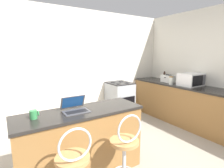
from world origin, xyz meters
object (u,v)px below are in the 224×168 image
object	(u,v)px
stove_range	(120,100)
microwave	(191,79)
bar_stool_far	(125,156)
toaster	(168,79)
laptop	(75,107)
storage_jar	(171,80)
mug_green	(34,114)
pepper_mill	(164,76)

from	to	relation	value
stove_range	microwave	bearing A→B (deg)	-46.18
bar_stool_far	toaster	distance (m)	2.82
bar_stool_far	laptop	bearing A→B (deg)	123.03
storage_jar	bar_stool_far	bearing A→B (deg)	-152.07
laptop	toaster	world-z (taller)	laptop
laptop	microwave	distance (m)	2.83
mug_green	bar_stool_far	bearing A→B (deg)	-33.81
laptop	pepper_mill	xyz separation A→B (m)	(3.01, 1.18, 0.06)
storage_jar	mug_green	size ratio (longest dim) A/B	1.93
laptop	stove_range	xyz separation A→B (m)	(1.69, 1.42, -0.50)
laptop	toaster	size ratio (longest dim) A/B	1.03
stove_range	mug_green	bearing A→B (deg)	-146.85
toaster	stove_range	bearing A→B (deg)	150.99
bar_stool_far	storage_jar	bearing A→B (deg)	27.93
laptop	storage_jar	world-z (taller)	same
storage_jar	mug_green	xyz separation A→B (m)	(-3.02, -0.57, -0.05)
laptop	toaster	bearing A→B (deg)	16.72
bar_stool_far	stove_range	world-z (taller)	bar_stool_far
storage_jar	pepper_mill	xyz separation A→B (m)	(0.47, 0.61, 0.01)
microwave	pepper_mill	world-z (taller)	microwave
microwave	toaster	distance (m)	0.58
microwave	toaster	xyz separation A→B (m)	(-0.05, 0.58, -0.05)
storage_jar	microwave	bearing A→B (deg)	-49.19
bar_stool_far	toaster	bearing A→B (deg)	30.54
laptop	storage_jar	distance (m)	2.60
bar_stool_far	mug_green	distance (m)	1.15
mug_green	storage_jar	bearing A→B (deg)	10.71
toaster	stove_range	xyz separation A→B (m)	(-1.07, 0.59, -0.54)
stove_range	pepper_mill	xyz separation A→B (m)	(1.32, -0.24, 0.56)
bar_stool_far	mug_green	bearing A→B (deg)	146.19
bar_stool_far	pepper_mill	distance (m)	3.22
bar_stool_far	laptop	size ratio (longest dim) A/B	3.12
pepper_mill	mug_green	xyz separation A→B (m)	(-3.50, -1.19, -0.06)
laptop	pepper_mill	bearing A→B (deg)	21.46
microwave	storage_jar	xyz separation A→B (m)	(-0.27, 0.32, -0.04)
toaster	mug_green	distance (m)	3.35
laptop	storage_jar	bearing A→B (deg)	12.66
pepper_mill	storage_jar	bearing A→B (deg)	-127.64
bar_stool_far	mug_green	size ratio (longest dim) A/B	9.99
laptop	stove_range	world-z (taller)	laptop
microwave	storage_jar	size ratio (longest dim) A/B	2.70
pepper_mill	mug_green	bearing A→B (deg)	-161.27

